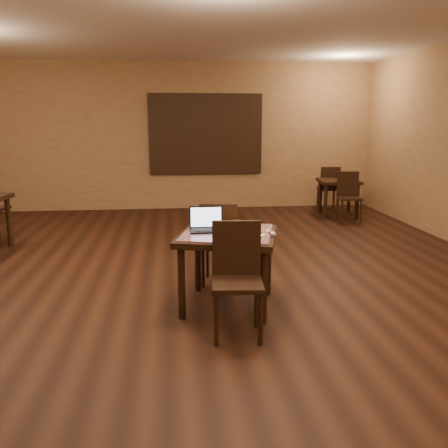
{
  "coord_description": "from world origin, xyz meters",
  "views": [
    {
      "loc": [
        -0.22,
        -4.98,
        1.83
      ],
      "look_at": [
        0.27,
        -0.54,
        0.85
      ],
      "focal_mm": 38.0,
      "sensor_mm": 36.0,
      "label": 1
    }
  ],
  "objects": [
    {
      "name": "mural",
      "position": [
        0.5,
        4.96,
        1.55
      ],
      "size": [
        2.34,
        0.05,
        1.64
      ],
      "color": "#285596",
      "rests_on": "wall_back"
    },
    {
      "name": "other_table_a_chair_far",
      "position": [
        2.99,
        4.41,
        0.51
      ],
      "size": [
        0.44,
        0.44,
        0.91
      ],
      "rotation": [
        0.0,
        0.0,
        3.03
      ],
      "color": "black",
      "rests_on": "ground"
    },
    {
      "name": "ground",
      "position": [
        0.0,
        0.0,
        0.0
      ],
      "size": [
        10.0,
        10.0,
        0.0
      ],
      "primitive_type": "plane",
      "color": "black",
      "rests_on": "ground"
    },
    {
      "name": "spatula",
      "position": [
        0.45,
        -0.29,
        0.79
      ],
      "size": [
        0.25,
        0.22,
        0.01
      ],
      "primitive_type": "cube",
      "rotation": [
        0.0,
        0.0,
        0.95
      ],
      "color": "silver",
      "rests_on": "pizza_whole"
    },
    {
      "name": "chair_main_far",
      "position": [
        0.29,
        0.11,
        0.54
      ],
      "size": [
        0.49,
        0.49,
        0.95
      ],
      "rotation": [
        0.0,
        0.0,
        2.93
      ],
      "color": "black",
      "rests_on": "ground"
    },
    {
      "name": "other_table_a_chair_near",
      "position": [
        3.01,
        3.35,
        0.51
      ],
      "size": [
        0.44,
        0.44,
        0.91
      ],
      "rotation": [
        0.0,
        0.0,
        -0.11
      ],
      "color": "black",
      "rests_on": "ground"
    },
    {
      "name": "chair_main_near",
      "position": [
        0.32,
        -1.12,
        0.55
      ],
      "size": [
        0.46,
        0.46,
        0.98
      ],
      "rotation": [
        0.0,
        0.0,
        -0.08
      ],
      "color": "black",
      "rests_on": "ground"
    },
    {
      "name": "pizza_whole",
      "position": [
        0.43,
        -0.27,
        0.78
      ],
      "size": [
        0.35,
        0.35,
        0.02
      ],
      "color": "beige",
      "rests_on": "pizza_pan"
    },
    {
      "name": "pizza_pan",
      "position": [
        0.43,
        -0.27,
        0.77
      ],
      "size": [
        0.37,
        0.37,
        0.01
      ],
      "primitive_type": "cylinder",
      "color": "silver",
      "rests_on": "tiled_table"
    },
    {
      "name": "laptop",
      "position": [
        0.11,
        -0.4,
        0.82
      ],
      "size": [
        0.33,
        0.26,
        0.23
      ],
      "rotation": [
        0.0,
        0.0,
        -0.0
      ],
      "color": "black",
      "rests_on": "tiled_table"
    },
    {
      "name": "other_table_a",
      "position": [
        3.0,
        3.88,
        0.58
      ],
      "size": [
        0.83,
        0.83,
        0.7
      ],
      "rotation": [
        0.0,
        0.0,
        -0.11
      ],
      "color": "black",
      "rests_on": "ground"
    },
    {
      "name": "plate",
      "position": [
        0.53,
        -0.69,
        0.77
      ],
      "size": [
        0.23,
        0.23,
        0.01
      ],
      "primitive_type": "cylinder",
      "color": "white",
      "rests_on": "tiled_table"
    },
    {
      "name": "napkin_roll",
      "position": [
        0.71,
        -0.65,
        0.78
      ],
      "size": [
        0.08,
        0.16,
        0.04
      ],
      "rotation": [
        0.0,
        0.0,
        0.3
      ],
      "color": "white",
      "rests_on": "tiled_table"
    },
    {
      "name": "pizza_slice",
      "position": [
        0.53,
        -0.69,
        0.79
      ],
      "size": [
        0.26,
        0.26,
        0.02
      ],
      "primitive_type": null,
      "rotation": [
        0.0,
        0.0,
        0.56
      ],
      "color": "beige",
      "rests_on": "plate"
    },
    {
      "name": "wall_back",
      "position": [
        0.0,
        5.0,
        1.5
      ],
      "size": [
        8.0,
        0.02,
        3.0
      ],
      "primitive_type": "cube",
      "color": "#96784C",
      "rests_on": "ground"
    },
    {
      "name": "tiled_table",
      "position": [
        0.31,
        -0.51,
        0.66
      ],
      "size": [
        1.12,
        1.12,
        0.76
      ],
      "rotation": [
        0.0,
        0.0,
        -0.26
      ],
      "color": "black",
      "rests_on": "ground"
    }
  ]
}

